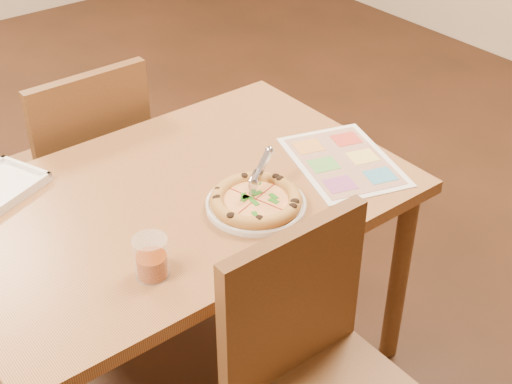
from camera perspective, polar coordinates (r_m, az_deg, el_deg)
dining_table at (r=2.08m, az=-6.27°, el=-2.13°), size 1.30×0.85×0.72m
chair_near at (r=1.77m, az=4.79°, el=-13.14°), size 0.42×0.42×0.47m
chair_far at (r=2.57m, az=-13.49°, el=3.03°), size 0.42×0.42×0.47m
plate at (r=1.97m, az=0.00°, el=-1.02°), size 0.31×0.31×0.01m
pizza at (r=1.95m, az=-0.00°, el=-0.67°), size 0.25×0.25×0.04m
pizza_cutter at (r=1.97m, az=0.29°, el=1.68°), size 0.14×0.08×0.09m
glass_tumbler at (r=1.74m, az=-8.36°, el=-5.38°), size 0.09×0.09×0.11m
menu at (r=2.18m, az=6.99°, el=2.46°), size 0.39×0.46×0.00m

